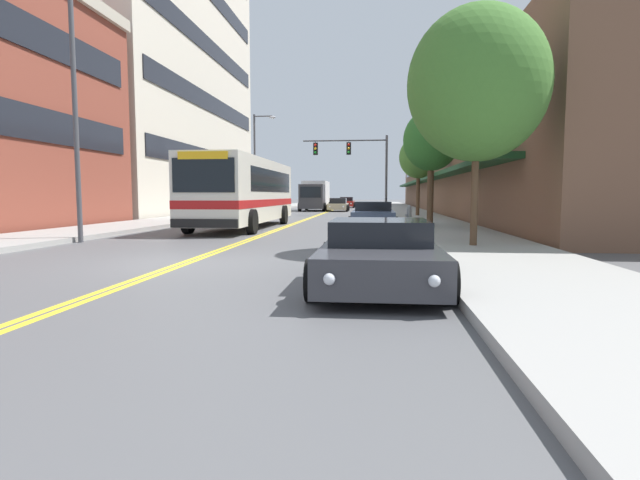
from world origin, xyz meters
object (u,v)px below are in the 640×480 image
object	(u,v)px
city_bus	(245,190)
street_tree_right_mid	(431,141)
car_dark_grey_parked_right_foreground	(380,255)
traffic_signal_mast	(357,159)
car_champagne_parked_left_mid	(246,209)
fire_hydrant	(409,215)
car_charcoal_parked_left_near	(266,207)
street_lamp_left_near	(80,74)
car_red_moving_lead	(347,203)
street_tree_right_near	(478,84)
street_lamp_left_far	(257,156)
car_beige_moving_second	(338,205)
box_truck	(315,195)
street_tree_right_far	(419,158)
car_slate_blue_parked_right_mid	(373,215)

from	to	relation	value
city_bus	street_tree_right_mid	size ratio (longest dim) A/B	2.24
city_bus	car_dark_grey_parked_right_foreground	world-z (taller)	city_bus
city_bus	traffic_signal_mast	world-z (taller)	traffic_signal_mast
car_champagne_parked_left_mid	fire_hydrant	size ratio (longest dim) A/B	5.08
car_charcoal_parked_left_near	street_lamp_left_near	bearing A→B (deg)	-91.70
car_red_moving_lead	street_tree_right_near	world-z (taller)	street_tree_right_near
car_red_moving_lead	traffic_signal_mast	bearing A→B (deg)	-85.05
car_charcoal_parked_left_near	street_lamp_left_far	bearing A→B (deg)	170.87
car_beige_moving_second	street_lamp_left_near	distance (m)	33.23
car_beige_moving_second	car_champagne_parked_left_mid	bearing A→B (deg)	-109.78
car_red_moving_lead	street_lamp_left_near	world-z (taller)	street_lamp_left_near
car_beige_moving_second	street_lamp_left_far	size ratio (longest dim) A/B	0.56
car_red_moving_lead	traffic_signal_mast	distance (m)	23.72
car_champagne_parked_left_mid	fire_hydrant	bearing A→B (deg)	-42.79
car_champagne_parked_left_mid	traffic_signal_mast	world-z (taller)	traffic_signal_mast
car_charcoal_parked_left_near	box_truck	distance (m)	10.20
traffic_signal_mast	fire_hydrant	world-z (taller)	traffic_signal_mast
box_truck	traffic_signal_mast	size ratio (longest dim) A/B	1.09
street_lamp_left_near	city_bus	bearing A→B (deg)	67.58
car_champagne_parked_left_mid	car_beige_moving_second	xyz separation A→B (m)	(5.23, 14.55, -0.03)
car_champagne_parked_left_mid	street_tree_right_far	distance (m)	12.23
street_lamp_left_near	fire_hydrant	size ratio (longest dim) A/B	10.20
box_truck	street_tree_right_near	xyz separation A→B (m)	(8.62, -35.22, 3.02)
car_red_moving_lead	car_beige_moving_second	world-z (taller)	car_red_moving_lead
city_bus	car_charcoal_parked_left_near	size ratio (longest dim) A/B	2.60
car_champagne_parked_left_mid	box_truck	xyz separation A→B (m)	(2.81, 16.20, 0.90)
car_slate_blue_parked_right_mid	car_red_moving_lead	xyz separation A→B (m)	(-3.34, 37.53, 0.02)
box_truck	street_tree_right_far	size ratio (longest dim) A/B	1.29
traffic_signal_mast	street_tree_right_near	world-z (taller)	street_tree_right_near
fire_hydrant	box_truck	bearing A→B (deg)	106.25
traffic_signal_mast	street_tree_right_far	distance (m)	5.52
street_tree_right_mid	car_champagne_parked_left_mid	bearing A→B (deg)	135.72
car_slate_blue_parked_right_mid	fire_hydrant	xyz separation A→B (m)	(1.68, -0.26, 0.04)
car_champagne_parked_left_mid	street_tree_right_mid	distance (m)	15.87
car_beige_moving_second	box_truck	size ratio (longest dim) A/B	0.64
car_champagne_parked_left_mid	street_lamp_left_near	distance (m)	18.44
car_beige_moving_second	street_tree_right_near	xyz separation A→B (m)	(6.19, -33.57, 3.96)
box_truck	street_lamp_left_near	size ratio (longest dim) A/B	0.74
traffic_signal_mast	street_lamp_left_far	world-z (taller)	street_lamp_left_far
car_red_moving_lead	box_truck	world-z (taller)	box_truck
box_truck	street_tree_right_near	distance (m)	36.38
car_slate_blue_parked_right_mid	fire_hydrant	bearing A→B (deg)	-8.67
car_charcoal_parked_left_near	car_champagne_parked_left_mid	bearing A→B (deg)	-89.84
car_dark_grey_parked_right_foreground	street_tree_right_near	xyz separation A→B (m)	(2.65, 5.66, 4.00)
car_charcoal_parked_left_near	street_tree_right_near	size ratio (longest dim) A/B	0.68
car_dark_grey_parked_right_foreground	box_truck	world-z (taller)	box_truck
car_red_moving_lead	street_tree_right_near	distance (m)	47.83
car_slate_blue_parked_right_mid	car_red_moving_lead	distance (m)	37.68
car_dark_grey_parked_right_foreground	street_tree_right_mid	distance (m)	14.44
box_truck	fire_hydrant	distance (m)	26.82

